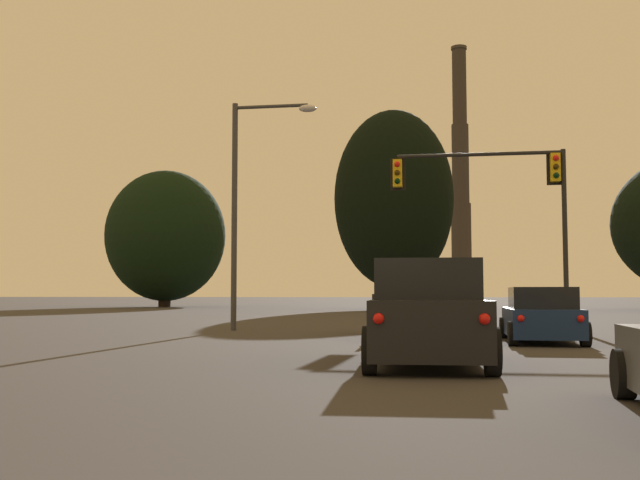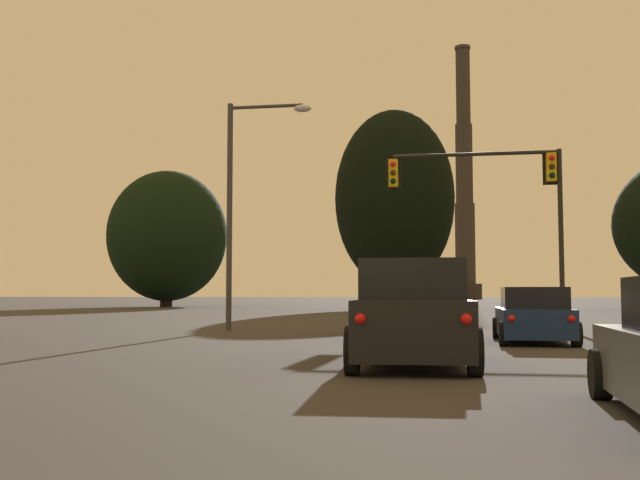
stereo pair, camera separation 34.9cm
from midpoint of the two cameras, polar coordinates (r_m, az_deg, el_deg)
The scene contains 8 objects.
hatchback_right_lane_front at distance 20.37m, azimuth 16.41°, elevation -5.65°, with size 1.96×4.13×1.44m.
pickup_truck_center_lane_front at distance 22.46m, azimuth 7.05°, elevation -5.27°, with size 2.24×5.53×1.82m.
suv_center_lane_second at distance 13.71m, azimuth 7.77°, elevation -5.62°, with size 2.32×4.98×1.86m.
traffic_light_overhead_right at distance 28.56m, azimuth 13.99°, elevation 3.64°, with size 6.56×0.50×6.57m.
street_lamp at distance 26.39m, azimuth -5.51°, elevation 3.88°, with size 3.03×0.36×7.99m.
smokestack at distance 181.40m, azimuth 11.01°, elevation 3.09°, with size 7.49×7.49×60.92m.
treeline_far_right at distance 74.76m, azimuth -11.44°, elevation 0.31°, with size 11.77×10.60×13.36m.
treeline_center_left at distance 61.97m, azimuth 5.86°, elevation 3.15°, with size 9.81×8.83×16.49m.
Camera 2 is at (0.88, -1.27, 1.26)m, focal length 42.00 mm.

